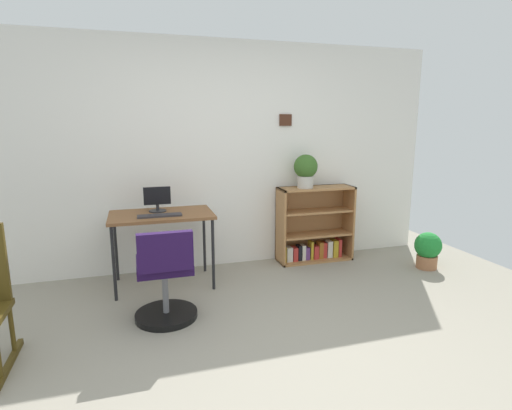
% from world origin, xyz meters
% --- Properties ---
extents(ground_plane, '(6.24, 6.24, 0.00)m').
position_xyz_m(ground_plane, '(0.00, 0.00, 0.00)').
color(ground_plane, gray).
extents(wall_back, '(5.20, 0.12, 2.50)m').
position_xyz_m(wall_back, '(0.00, 2.15, 1.25)').
color(wall_back, silver).
rests_on(wall_back, ground_plane).
extents(desk, '(1.00, 0.60, 0.74)m').
position_xyz_m(desk, '(-0.65, 1.67, 0.68)').
color(desk, brown).
rests_on(desk, ground_plane).
extents(monitor, '(0.26, 0.17, 0.25)m').
position_xyz_m(monitor, '(-0.67, 1.76, 0.87)').
color(monitor, '#262628').
rests_on(monitor, desk).
extents(keyboard, '(0.42, 0.11, 0.02)m').
position_xyz_m(keyboard, '(-0.67, 1.54, 0.75)').
color(keyboard, '#312E31').
rests_on(keyboard, desk).
extents(office_chair, '(0.52, 0.55, 0.81)m').
position_xyz_m(office_chair, '(-0.68, 0.87, 0.35)').
color(office_chair, black).
rests_on(office_chair, ground_plane).
extents(bookshelf_low, '(0.89, 0.30, 0.89)m').
position_xyz_m(bookshelf_low, '(1.13, 1.96, 0.38)').
color(bookshelf_low, '#A26F40').
rests_on(bookshelf_low, ground_plane).
extents(potted_plant_on_shelf, '(0.27, 0.27, 0.38)m').
position_xyz_m(potted_plant_on_shelf, '(0.99, 1.90, 1.10)').
color(potted_plant_on_shelf, '#B7B2A8').
rests_on(potted_plant_on_shelf, bookshelf_low).
extents(potted_plant_floor, '(0.30, 0.30, 0.42)m').
position_xyz_m(potted_plant_floor, '(2.24, 1.30, 0.22)').
color(potted_plant_floor, '#9E6642').
rests_on(potted_plant_floor, ground_plane).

